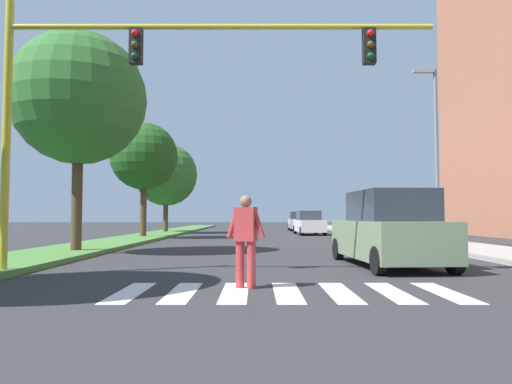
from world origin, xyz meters
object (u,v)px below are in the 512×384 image
sedan_midblock (308,224)px  tree_far (144,157)px  tree_distant (166,175)px  street_lamp_right (433,139)px  suv_crossing (388,231)px  tree_mid (78,98)px  sedan_distant (298,222)px  traffic_light_gantry (135,78)px  pedestrian_performer (245,237)px

sedan_midblock → tree_far: bearing=-151.0°
tree_distant → sedan_midblock: (10.64, -2.46, -3.69)m
street_lamp_right → suv_crossing: (-4.12, -7.36, -3.66)m
tree_mid → sedan_midblock: bearing=59.3°
suv_crossing → sedan_midblock: (0.28, 20.51, -0.15)m
tree_mid → sedan_distant: (10.05, 25.97, -4.62)m
tree_distant → sedan_distant: tree_distant is taller
tree_distant → traffic_light_gantry: (4.21, -24.98, -0.09)m
street_lamp_right → tree_far: bearing=152.4°
tree_distant → sedan_midblock: size_ratio=1.51×
street_lamp_right → tree_mid: bearing=-165.4°
tree_distant → suv_crossing: 25.45m
sedan_distant → tree_distant: bearing=-147.8°
tree_mid → tree_far: bearing=92.0°
suv_crossing → sedan_distant: bearing=89.3°
sedan_distant → traffic_light_gantry: bearing=-101.6°
sedan_midblock → traffic_light_gantry: bearing=-105.9°
traffic_light_gantry → sedan_midblock: (6.43, 22.52, -3.60)m
tree_mid → sedan_distant: size_ratio=1.75×
traffic_light_gantry → suv_crossing: (6.15, 2.01, -3.46)m
tree_far → street_lamp_right: 16.00m
tree_far → sedan_distant: 18.68m
tree_far → sedan_midblock: 12.48m
sedan_midblock → tree_mid: bearing=-120.7°
tree_distant → pedestrian_performer: bearing=-75.9°
street_lamp_right → pedestrian_performer: bearing=-125.2°
pedestrian_performer → sedan_midblock: size_ratio=0.38×
tree_mid → tree_far: (-0.39, 11.01, -0.61)m
traffic_light_gantry → street_lamp_right: (10.27, 9.37, 0.21)m
suv_crossing → sedan_distant: suv_crossing is taller
tree_distant → traffic_light_gantry: tree_distant is taller
tree_far → tree_distant: size_ratio=0.99×
tree_distant → traffic_light_gantry: size_ratio=0.70×
pedestrian_performer → suv_crossing: 5.19m
tree_far → sedan_distant: bearing=55.1°
tree_distant → sedan_distant: 13.22m
traffic_light_gantry → street_lamp_right: size_ratio=1.28×
tree_far → sedan_midblock: size_ratio=1.50×
tree_far → sedan_distant: tree_far is taller
street_lamp_right → pedestrian_performer: 13.99m
pedestrian_performer → sedan_distant: sedan_distant is taller
tree_far → tree_distant: 8.21m
tree_mid → tree_distant: (-0.70, 19.20, -0.94)m
street_lamp_right → sedan_midblock: bearing=106.3°
sedan_midblock → suv_crossing: bearing=-90.8°
tree_distant → tree_far: bearing=-87.9°
pedestrian_performer → tree_far: bearing=109.1°
traffic_light_gantry → pedestrian_performer: bearing=-33.8°
tree_far → suv_crossing: bearing=-55.8°
suv_crossing → sedan_distant: (0.38, 29.74, -0.14)m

